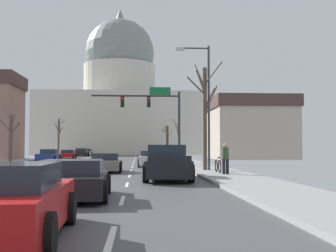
{
  "coord_description": "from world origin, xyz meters",
  "views": [
    {
      "loc": [
        3.95,
        -21.15,
        1.53
      ],
      "look_at": [
        7.68,
        33.64,
        4.15
      ],
      "focal_mm": 46.72,
      "sensor_mm": 36.0,
      "label": 1
    }
  ],
  "objects_px": {
    "street_lamp_right": "(204,96)",
    "pedestrian_00": "(226,157)",
    "sedan_oncoming_02": "(81,153)",
    "bicycle_parked": "(218,166)",
    "signal_gantry": "(154,109)",
    "sedan_near_01": "(106,163)",
    "sedan_oncoming_00": "(49,156)",
    "sedan_oncoming_03": "(87,152)",
    "sedan_oncoming_01": "(68,154)",
    "sedan_near_03": "(73,180)",
    "sedan_near_04": "(5,203)",
    "sedan_near_00": "(152,159)",
    "pickup_truck_near_02": "(167,164)"
  },
  "relations": [
    {
      "from": "sedan_near_01",
      "to": "bicycle_parked",
      "type": "distance_m",
      "value": 6.99
    },
    {
      "from": "signal_gantry",
      "to": "sedan_oncoming_02",
      "type": "height_order",
      "value": "signal_gantry"
    },
    {
      "from": "sedan_near_03",
      "to": "sedan_oncoming_02",
      "type": "distance_m",
      "value": 58.84
    },
    {
      "from": "pickup_truck_near_02",
      "to": "sedan_oncoming_02",
      "type": "relative_size",
      "value": 1.29
    },
    {
      "from": "sedan_oncoming_02",
      "to": "bicycle_parked",
      "type": "bearing_deg",
      "value": -74.1
    },
    {
      "from": "sedan_near_00",
      "to": "sedan_oncoming_02",
      "type": "bearing_deg",
      "value": 105.28
    },
    {
      "from": "sedan_oncoming_01",
      "to": "street_lamp_right",
      "type": "bearing_deg",
      "value": -67.75
    },
    {
      "from": "sedan_oncoming_03",
      "to": "sedan_oncoming_01",
      "type": "bearing_deg",
      "value": -89.77
    },
    {
      "from": "street_lamp_right",
      "to": "sedan_near_03",
      "type": "xyz_separation_m",
      "value": [
        -5.89,
        -12.93,
        -4.05
      ]
    },
    {
      "from": "sedan_near_04",
      "to": "pickup_truck_near_02",
      "type": "bearing_deg",
      "value": 74.89
    },
    {
      "from": "sedan_oncoming_01",
      "to": "sedan_oncoming_03",
      "type": "bearing_deg",
      "value": 90.23
    },
    {
      "from": "signal_gantry",
      "to": "sedan_oncoming_01",
      "type": "distance_m",
      "value": 22.78
    },
    {
      "from": "sedan_near_04",
      "to": "sedan_oncoming_01",
      "type": "relative_size",
      "value": 0.99
    },
    {
      "from": "sedan_near_04",
      "to": "pedestrian_00",
      "type": "bearing_deg",
      "value": 65.64
    },
    {
      "from": "street_lamp_right",
      "to": "sedan_near_03",
      "type": "relative_size",
      "value": 1.76
    },
    {
      "from": "sedan_near_04",
      "to": "bicycle_parked",
      "type": "xyz_separation_m",
      "value": [
        6.58,
        16.45,
        -0.12
      ]
    },
    {
      "from": "signal_gantry",
      "to": "sedan_oncoming_02",
      "type": "bearing_deg",
      "value": 108.0
    },
    {
      "from": "bicycle_parked",
      "to": "signal_gantry",
      "type": "bearing_deg",
      "value": 101.17
    },
    {
      "from": "sedan_oncoming_01",
      "to": "bicycle_parked",
      "type": "height_order",
      "value": "sedan_oncoming_01"
    },
    {
      "from": "sedan_near_01",
      "to": "sedan_oncoming_01",
      "type": "relative_size",
      "value": 0.97
    },
    {
      "from": "sedan_oncoming_00",
      "to": "sedan_oncoming_03",
      "type": "height_order",
      "value": "sedan_oncoming_00"
    },
    {
      "from": "signal_gantry",
      "to": "sedan_near_01",
      "type": "height_order",
      "value": "signal_gantry"
    },
    {
      "from": "signal_gantry",
      "to": "sedan_near_00",
      "type": "distance_m",
      "value": 6.45
    },
    {
      "from": "street_lamp_right",
      "to": "sedan_near_04",
      "type": "height_order",
      "value": "street_lamp_right"
    },
    {
      "from": "street_lamp_right",
      "to": "sedan_near_04",
      "type": "bearing_deg",
      "value": -108.33
    },
    {
      "from": "street_lamp_right",
      "to": "sedan_near_01",
      "type": "distance_m",
      "value": 7.24
    },
    {
      "from": "sedan_oncoming_02",
      "to": "pedestrian_00",
      "type": "bearing_deg",
      "value": -74.55
    },
    {
      "from": "pickup_truck_near_02",
      "to": "bicycle_parked",
      "type": "height_order",
      "value": "pickup_truck_near_02"
    },
    {
      "from": "sedan_oncoming_01",
      "to": "pickup_truck_near_02",
      "type": "bearing_deg",
      "value": -74.37
    },
    {
      "from": "pickup_truck_near_02",
      "to": "bicycle_parked",
      "type": "relative_size",
      "value": 3.25
    },
    {
      "from": "pedestrian_00",
      "to": "signal_gantry",
      "type": "bearing_deg",
      "value": 100.28
    },
    {
      "from": "street_lamp_right",
      "to": "pickup_truck_near_02",
      "type": "xyz_separation_m",
      "value": [
        -2.64,
        -5.54,
        -3.87
      ]
    },
    {
      "from": "sedan_near_00",
      "to": "sedan_near_04",
      "type": "relative_size",
      "value": 1.08
    },
    {
      "from": "sedan_oncoming_02",
      "to": "sedan_oncoming_03",
      "type": "distance_m",
      "value": 9.55
    },
    {
      "from": "sedan_oncoming_00",
      "to": "pedestrian_00",
      "type": "height_order",
      "value": "pedestrian_00"
    },
    {
      "from": "sedan_near_03",
      "to": "pickup_truck_near_02",
      "type": "bearing_deg",
      "value": 66.28
    },
    {
      "from": "street_lamp_right",
      "to": "sedan_oncoming_01",
      "type": "distance_m",
      "value": 35.26
    },
    {
      "from": "sedan_near_04",
      "to": "sedan_oncoming_03",
      "type": "relative_size",
      "value": 1.02
    },
    {
      "from": "signal_gantry",
      "to": "sedan_near_04",
      "type": "bearing_deg",
      "value": -96.58
    },
    {
      "from": "street_lamp_right",
      "to": "pedestrian_00",
      "type": "xyz_separation_m",
      "value": [
        0.49,
        -3.91,
        -3.58
      ]
    },
    {
      "from": "sedan_near_01",
      "to": "sedan_oncoming_01",
      "type": "bearing_deg",
      "value": 102.98
    },
    {
      "from": "sedan_near_03",
      "to": "sedan_near_04",
      "type": "bearing_deg",
      "value": -92.85
    },
    {
      "from": "sedan_near_04",
      "to": "sedan_oncoming_00",
      "type": "relative_size",
      "value": 0.94
    },
    {
      "from": "sedan_near_00",
      "to": "sedan_oncoming_03",
      "type": "relative_size",
      "value": 1.1
    },
    {
      "from": "signal_gantry",
      "to": "sedan_near_00",
      "type": "relative_size",
      "value": 1.68
    },
    {
      "from": "sedan_near_01",
      "to": "sedan_near_03",
      "type": "height_order",
      "value": "sedan_near_03"
    },
    {
      "from": "sedan_oncoming_01",
      "to": "bicycle_parked",
      "type": "relative_size",
      "value": 2.48
    },
    {
      "from": "sedan_near_00",
      "to": "sedan_near_01",
      "type": "distance_m",
      "value": 7.93
    },
    {
      "from": "sedan_near_04",
      "to": "sedan_oncoming_00",
      "type": "bearing_deg",
      "value": 100.35
    },
    {
      "from": "sedan_oncoming_03",
      "to": "sedan_oncoming_02",
      "type": "bearing_deg",
      "value": -88.82
    }
  ]
}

